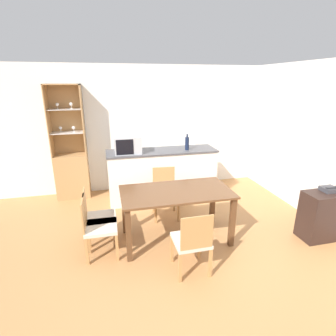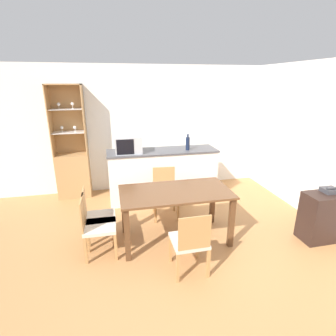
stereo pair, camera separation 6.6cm
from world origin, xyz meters
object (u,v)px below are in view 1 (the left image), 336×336
at_px(dining_chair_head_near, 192,241).
at_px(telephone, 329,189).
at_px(microwave, 128,144).
at_px(side_cabinet, 323,216).
at_px(dining_chair_head_far, 165,193).
at_px(wine_bottle, 187,143).
at_px(display_cabinet, 72,166).
at_px(dining_chair_side_left_far, 98,218).
at_px(dining_chair_side_left_near, 98,226).
at_px(dining_table, 176,199).

xyz_separation_m(dining_chair_head_near, telephone, (2.16, 0.30, 0.33)).
height_order(microwave, side_cabinet, microwave).
distance_m(dining_chair_head_far, wine_bottle, 1.11).
bearing_deg(side_cabinet, wine_bottle, 129.38).
xyz_separation_m(display_cabinet, dining_chair_head_near, (1.60, -2.69, -0.21)).
distance_m(display_cabinet, side_cabinet, 4.43).
distance_m(dining_chair_side_left_far, wine_bottle, 2.21).
relative_size(dining_chair_head_far, side_cabinet, 1.16).
xyz_separation_m(display_cabinet, dining_chair_side_left_far, (0.51, -1.84, -0.21)).
relative_size(dining_chair_head_far, telephone, 3.91).
relative_size(dining_chair_side_left_far, side_cabinet, 1.16).
height_order(dining_chair_head_far, microwave, microwave).
height_order(dining_chair_side_left_near, microwave, microwave).
height_order(microwave, telephone, microwave).
bearing_deg(dining_chair_head_far, dining_chair_head_near, 94.43).
xyz_separation_m(dining_chair_head_far, wine_bottle, (0.58, 0.65, 0.69)).
bearing_deg(dining_chair_head_near, telephone, 7.54).
bearing_deg(dining_chair_side_left_near, wine_bottle, 132.96).
relative_size(dining_chair_head_near, dining_chair_head_far, 1.00).
bearing_deg(wine_bottle, telephone, -48.75).
relative_size(dining_chair_side_left_near, wine_bottle, 2.75).
height_order(display_cabinet, dining_table, display_cabinet).
height_order(dining_chair_head_near, dining_chair_side_left_near, same).
height_order(dining_chair_head_near, telephone, dining_chair_head_near).
bearing_deg(wine_bottle, dining_chair_head_near, -105.47).
bearing_deg(dining_chair_side_left_near, dining_chair_side_left_far, -178.82).
distance_m(display_cabinet, dining_chair_head_near, 3.14).
relative_size(dining_table, dining_chair_head_far, 1.86).
distance_m(dining_chair_head_near, dining_chair_side_left_far, 1.39).
height_order(dining_table, dining_chair_head_near, dining_chair_head_near).
distance_m(dining_chair_side_left_near, telephone, 3.29).
height_order(dining_chair_head_near, microwave, microwave).
distance_m(dining_table, wine_bottle, 1.57).
bearing_deg(side_cabinet, dining_chair_head_far, 150.28).
bearing_deg(dining_chair_side_left_far, wine_bottle, 125.50).
xyz_separation_m(dining_chair_head_near, wine_bottle, (0.58, 2.10, 0.69)).
xyz_separation_m(dining_chair_head_near, dining_chair_side_left_near, (-1.09, 0.61, 0.00)).
xyz_separation_m(dining_table, telephone, (2.16, -0.42, 0.11)).
distance_m(dining_table, dining_chair_head_near, 0.76).
height_order(dining_chair_head_far, side_cabinet, dining_chair_head_far).
xyz_separation_m(display_cabinet, side_cabinet, (3.70, -2.43, -0.27)).
xyz_separation_m(side_cabinet, telephone, (0.07, 0.04, 0.39)).
bearing_deg(dining_chair_head_near, dining_chair_head_far, 89.45).
bearing_deg(dining_table, wine_bottle, 67.07).
relative_size(side_cabinet, telephone, 3.38).
height_order(display_cabinet, side_cabinet, display_cabinet).
bearing_deg(display_cabinet, dining_table, -50.68).
bearing_deg(display_cabinet, dining_chair_head_near, -59.15).
bearing_deg(telephone, dining_chair_head_far, 151.92).
distance_m(dining_chair_side_left_far, side_cabinet, 3.25).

